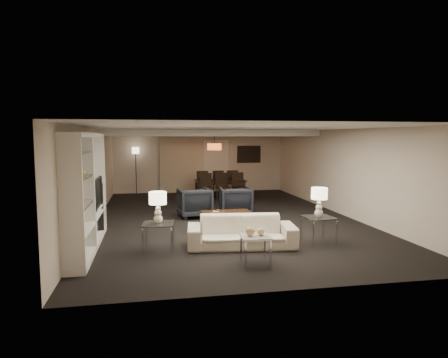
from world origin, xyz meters
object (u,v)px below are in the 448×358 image
table_lamp_right (319,202)px  chair_nm (223,187)px  armchair_left (195,203)px  chair_nr (239,186)px  side_table_left (158,237)px  chair_nl (207,187)px  table_lamp_left (158,208)px  vase_amber (81,171)px  floor_speaker (100,209)px  chair_fr (232,182)px  dining_table (220,189)px  chair_fl (202,183)px  marble_table (255,249)px  vase_blue (75,204)px  armchair_right (236,201)px  sofa (241,232)px  side_table_right (318,230)px  chair_fm (217,183)px  coffee_table (227,221)px  pendant_light (214,147)px  floor_lamp (136,171)px  television (92,193)px

table_lamp_right → chair_nm: size_ratio=0.64×
armchair_left → chair_nr: 3.40m
side_table_left → chair_nl: bearing=73.1°
armchair_left → table_lamp_left: 3.51m
vase_amber → floor_speaker: bearing=86.4°
table_lamp_left → chair_fr: bearing=67.6°
dining_table → chair_fl: bearing=134.1°
vase_amber → chair_nr: vase_amber is taller
marble_table → vase_blue: vase_blue is taller
armchair_left → chair_nl: chair_nl is taller
armchair_right → vase_blue: size_ratio=4.94×
marble_table → chair_fl: bearing=89.0°
chair_fr → sofa: bearing=86.5°
marble_table → chair_fr: (1.35, 8.49, 0.24)m
side_table_left → vase_blue: size_ratio=3.31×
table_lamp_right → chair_nl: 6.30m
side_table_right → chair_fr: size_ratio=0.62×
vase_blue → dining_table: bearing=63.2°
dining_table → chair_fm: bearing=91.4°
coffee_table → chair_nm: 4.56m
chair_nm → chair_fl: bearing=110.0°
table_lamp_right → chair_nr: table_lamp_right is taller
side_table_right → armchair_right: bearing=108.4°
chair_fm → vase_blue: bearing=61.1°
pendant_light → armchair_left: (-1.11, -3.25, -1.51)m
table_lamp_left → floor_lamp: bearing=94.6°
chair_nl → chair_fm: (0.60, 1.30, 0.00)m
sofa → television: size_ratio=1.99×
vase_amber → chair_nl: 7.16m
television → armchair_right: bearing=-58.1°
sofa → coffee_table: 1.60m
table_lamp_left → chair_fl: bearing=76.0°
table_lamp_right → coffee_table: bearing=136.7°
table_lamp_left → side_table_right: bearing=0.0°
floor_speaker → chair_nl: 5.50m
coffee_table → table_lamp_left: table_lamp_left is taller
table_lamp_left → vase_amber: size_ratio=3.47×
armchair_right → table_lamp_left: bearing=59.1°
table_lamp_left → vase_amber: vase_amber is taller
table_lamp_left → chair_nr: 6.82m
vase_amber → chair_fr: bearing=59.6°
dining_table → chair_nr: (0.60, -0.65, 0.16)m
table_lamp_left → chair_nr: bearing=63.4°
chair_fm → chair_fr: bearing=176.1°
vase_amber → chair_nm: 7.45m
vase_amber → sofa: bearing=3.3°
side_table_left → chair_nm: (2.45, 6.09, 0.21)m
table_lamp_right → chair_fl: 7.56m
vase_amber → chair_fm: (3.85, 7.57, -1.16)m
pendant_light → vase_blue: 8.31m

